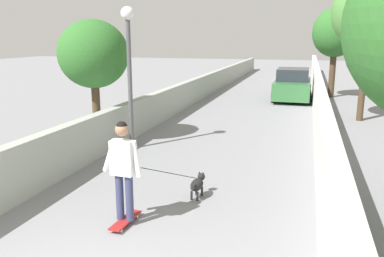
{
  "coord_description": "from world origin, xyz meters",
  "views": [
    {
      "loc": [
        -2.81,
        -2.36,
        3.06
      ],
      "look_at": [
        5.78,
        0.12,
        1.0
      ],
      "focal_mm": 37.24,
      "sensor_mm": 36.0,
      "label": 1
    }
  ],
  "objects_px": {
    "tree_right_near": "(370,12)",
    "lamp_post": "(129,52)",
    "car_near": "(292,85)",
    "tree_left_mid": "(93,55)",
    "skateboard": "(126,220)",
    "person_skateboarder": "(123,163)",
    "tree_right_far": "(335,33)",
    "dog": "(197,184)"
  },
  "relations": [
    {
      "from": "skateboard",
      "to": "car_near",
      "type": "height_order",
      "value": "car_near"
    },
    {
      "from": "tree_right_far",
      "to": "lamp_post",
      "type": "height_order",
      "value": "tree_right_far"
    },
    {
      "from": "lamp_post",
      "to": "person_skateboarder",
      "type": "distance_m",
      "value": 4.97
    },
    {
      "from": "skateboard",
      "to": "car_near",
      "type": "xyz_separation_m",
      "value": [
        14.9,
        -2.08,
        0.65
      ]
    },
    {
      "from": "tree_left_mid",
      "to": "lamp_post",
      "type": "distance_m",
      "value": 1.36
    },
    {
      "from": "tree_right_near",
      "to": "skateboard",
      "type": "bearing_deg",
      "value": 155.08
    },
    {
      "from": "tree_left_mid",
      "to": "tree_right_far",
      "type": "relative_size",
      "value": 0.79
    },
    {
      "from": "tree_left_mid",
      "to": "car_near",
      "type": "relative_size",
      "value": 0.85
    },
    {
      "from": "tree_right_near",
      "to": "car_near",
      "type": "height_order",
      "value": "tree_right_near"
    },
    {
      "from": "lamp_post",
      "to": "dog",
      "type": "xyz_separation_m",
      "value": [
        -2.88,
        -2.69,
        -2.4
      ]
    },
    {
      "from": "tree_right_near",
      "to": "car_near",
      "type": "xyz_separation_m",
      "value": [
        4.68,
        2.67,
        -3.21
      ]
    },
    {
      "from": "person_skateboarder",
      "to": "tree_left_mid",
      "type": "bearing_deg",
      "value": 33.67
    },
    {
      "from": "lamp_post",
      "to": "person_skateboarder",
      "type": "bearing_deg",
      "value": -156.82
    },
    {
      "from": "tree_right_far",
      "to": "skateboard",
      "type": "distance_m",
      "value": 17.0
    },
    {
      "from": "lamp_post",
      "to": "dog",
      "type": "bearing_deg",
      "value": -136.88
    },
    {
      "from": "tree_right_near",
      "to": "skateboard",
      "type": "height_order",
      "value": "tree_right_near"
    },
    {
      "from": "tree_left_mid",
      "to": "tree_right_near",
      "type": "bearing_deg",
      "value": -55.13
    },
    {
      "from": "tree_left_mid",
      "to": "skateboard",
      "type": "height_order",
      "value": "tree_left_mid"
    },
    {
      "from": "skateboard",
      "to": "car_near",
      "type": "distance_m",
      "value": 15.06
    },
    {
      "from": "dog",
      "to": "car_near",
      "type": "height_order",
      "value": "car_near"
    },
    {
      "from": "person_skateboarder",
      "to": "dog",
      "type": "xyz_separation_m",
      "value": [
        1.44,
        -0.84,
        -0.79
      ]
    },
    {
      "from": "dog",
      "to": "car_near",
      "type": "bearing_deg",
      "value": -5.23
    },
    {
      "from": "skateboard",
      "to": "person_skateboarder",
      "type": "distance_m",
      "value": 1.0
    },
    {
      "from": "tree_right_far",
      "to": "person_skateboarder",
      "type": "bearing_deg",
      "value": 166.19
    },
    {
      "from": "tree_right_near",
      "to": "car_near",
      "type": "relative_size",
      "value": 1.28
    },
    {
      "from": "dog",
      "to": "skateboard",
      "type": "bearing_deg",
      "value": 149.66
    },
    {
      "from": "dog",
      "to": "lamp_post",
      "type": "bearing_deg",
      "value": 43.12
    },
    {
      "from": "person_skateboarder",
      "to": "dog",
      "type": "bearing_deg",
      "value": -30.34
    },
    {
      "from": "tree_right_far",
      "to": "car_near",
      "type": "relative_size",
      "value": 1.08
    },
    {
      "from": "tree_left_mid",
      "to": "skateboard",
      "type": "bearing_deg",
      "value": -146.33
    },
    {
      "from": "tree_right_far",
      "to": "tree_left_mid",
      "type": "bearing_deg",
      "value": 148.2
    },
    {
      "from": "tree_right_far",
      "to": "skateboard",
      "type": "relative_size",
      "value": 5.59
    },
    {
      "from": "dog",
      "to": "tree_left_mid",
      "type": "bearing_deg",
      "value": 50.6
    },
    {
      "from": "person_skateboarder",
      "to": "dog",
      "type": "relative_size",
      "value": 0.95
    },
    {
      "from": "tree_left_mid",
      "to": "tree_right_far",
      "type": "distance_m",
      "value": 13.55
    },
    {
      "from": "tree_right_far",
      "to": "lamp_post",
      "type": "distance_m",
      "value": 13.27
    },
    {
      "from": "tree_right_near",
      "to": "tree_right_far",
      "type": "xyz_separation_m",
      "value": [
        6.0,
        0.76,
        -0.67
      ]
    },
    {
      "from": "tree_right_near",
      "to": "tree_left_mid",
      "type": "xyz_separation_m",
      "value": [
        -5.5,
        7.89,
        -1.36
      ]
    },
    {
      "from": "tree_right_near",
      "to": "lamp_post",
      "type": "height_order",
      "value": "tree_right_near"
    },
    {
      "from": "tree_right_near",
      "to": "tree_left_mid",
      "type": "bearing_deg",
      "value": 124.87
    },
    {
      "from": "tree_right_near",
      "to": "person_skateboarder",
      "type": "height_order",
      "value": "tree_right_near"
    },
    {
      "from": "lamp_post",
      "to": "car_near",
      "type": "distance_m",
      "value": 11.45
    }
  ]
}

